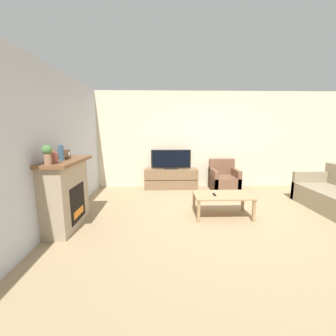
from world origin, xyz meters
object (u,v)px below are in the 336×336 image
(mantel_vase_left, at_px, (53,157))
(armchair, at_px, (224,180))
(potted_plant, at_px, (47,153))
(coffee_table, at_px, (223,197))
(fireplace, at_px, (66,193))
(mantel_vase_centre_left, at_px, (61,153))
(mantel_clock, at_px, (67,154))
(remote, at_px, (214,195))
(tv_stand, at_px, (171,179))
(tv, at_px, (171,160))

(mantel_vase_left, bearing_deg, armchair, 37.86)
(mantel_vase_left, distance_m, potted_plant, 0.17)
(armchair, distance_m, coffee_table, 1.89)
(fireplace, distance_m, mantel_vase_centre_left, 0.70)
(fireplace, distance_m, armchair, 3.99)
(mantel_vase_left, height_order, mantel_clock, mantel_vase_left)
(mantel_clock, distance_m, remote, 2.73)
(mantel_vase_left, distance_m, mantel_vase_centre_left, 0.28)
(fireplace, bearing_deg, mantel_vase_centre_left, -79.78)
(mantel_vase_left, bearing_deg, fireplace, 92.58)
(potted_plant, relative_size, coffee_table, 0.26)
(mantel_vase_left, height_order, tv_stand, mantel_vase_left)
(armchair, bearing_deg, remote, -110.87)
(mantel_vase_centre_left, bearing_deg, tv_stand, 53.69)
(fireplace, bearing_deg, armchair, 33.45)
(fireplace, xyz_separation_m, mantel_vase_centre_left, (0.02, -0.09, 0.70))
(armchair, bearing_deg, mantel_vase_centre_left, -145.31)
(fireplace, relative_size, remote, 8.30)
(tv, relative_size, coffee_table, 1.01)
(mantel_vase_centre_left, bearing_deg, mantel_vase_left, -90.00)
(fireplace, height_order, tv_stand, fireplace)
(mantel_vase_centre_left, distance_m, mantel_clock, 0.22)
(potted_plant, bearing_deg, fireplace, 91.82)
(fireplace, bearing_deg, mantel_vase_left, -87.42)
(mantel_vase_centre_left, distance_m, coffee_table, 2.95)
(tv_stand, bearing_deg, armchair, -10.38)
(tv_stand, height_order, tv, tv)
(mantel_clock, distance_m, tv, 3.02)
(fireplace, distance_m, mantel_clock, 0.66)
(potted_plant, relative_size, tv, 0.26)
(coffee_table, bearing_deg, tv, 113.41)
(potted_plant, xyz_separation_m, armchair, (3.30, 2.72, -1.05))
(mantel_vase_centre_left, bearing_deg, armchair, 34.69)
(tv, distance_m, remote, 2.26)
(tv, bearing_deg, mantel_vase_centre_left, -126.34)
(coffee_table, relative_size, remote, 7.23)
(mantel_vase_centre_left, distance_m, remote, 2.77)
(fireplace, xyz_separation_m, mantel_clock, (0.02, 0.12, 0.65))
(mantel_vase_centre_left, bearing_deg, tv, 53.66)
(mantel_clock, xyz_separation_m, tv_stand, (1.87, 2.33, -0.96))
(fireplace, bearing_deg, mantel_clock, 81.95)
(tv_stand, distance_m, armchair, 1.45)
(tv_stand, bearing_deg, mantel_clock, -128.79)
(potted_plant, distance_m, tv, 3.56)
(fireplace, bearing_deg, potted_plant, -88.18)
(mantel_clock, height_order, coffee_table, mantel_clock)
(potted_plant, distance_m, remote, 2.88)
(mantel_vase_centre_left, bearing_deg, potted_plant, -90.00)
(tv_stand, height_order, remote, tv_stand)
(mantel_vase_centre_left, xyz_separation_m, coffee_table, (2.77, 0.48, -0.91))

